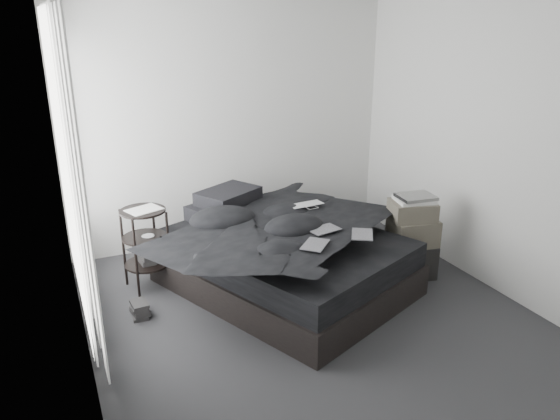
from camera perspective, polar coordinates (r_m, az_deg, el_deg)
name	(u,v)px	position (r m, az deg, el deg)	size (l,w,h in m)	color
floor	(319,324)	(4.68, 4.08, -11.76)	(3.60, 4.20, 0.01)	#2D2D30
wall_back	(231,125)	(6.02, -5.11, 8.80)	(3.60, 0.01, 2.60)	silver
wall_front	(557,300)	(2.64, 26.98, -8.39)	(3.60, 0.01, 2.60)	silver
wall_left	(71,207)	(3.68, -20.97, 0.29)	(0.01, 4.20, 2.60)	silver
wall_right	(503,151)	(5.23, 22.24, 5.69)	(0.01, 4.20, 2.60)	silver
window_left	(64,165)	(4.53, -21.64, 4.41)	(0.02, 2.00, 2.30)	white
curtain_left	(72,173)	(4.55, -20.90, 3.64)	(0.06, 2.12, 2.48)	white
bed	(285,273)	(5.17, 0.54, -6.60)	(1.60, 2.11, 0.29)	black
mattress	(285,248)	(5.06, 0.55, -4.01)	(1.54, 2.05, 0.23)	black
duvet	(289,226)	(4.94, 1.00, -1.68)	(1.56, 1.80, 0.25)	black
pillow_lower	(222,210)	(5.51, -6.08, -0.03)	(0.63, 0.43, 0.14)	black
pillow_upper	(228,196)	(5.50, -5.43, 1.46)	(0.59, 0.41, 0.13)	black
laptop	(309,199)	(5.23, 3.04, 1.14)	(0.34, 0.22, 0.03)	silver
comic_a	(315,236)	(4.41, 3.70, -2.71)	(0.27, 0.17, 0.01)	black
comic_b	(324,220)	(4.71, 4.65, -1.10)	(0.27, 0.17, 0.01)	black
comic_c	(363,225)	(4.64, 8.64, -1.52)	(0.27, 0.17, 0.01)	black
side_stand	(146,249)	(5.23, -13.82, -4.02)	(0.42, 0.42, 0.77)	black
papers	(144,210)	(5.08, -14.02, -0.01)	(0.30, 0.22, 0.02)	white
floor_books	(140,310)	(4.88, -14.43, -10.09)	(0.13, 0.18, 0.13)	black
box_lower	(409,259)	(5.54, 13.33, -5.01)	(0.45, 0.35, 0.34)	black
box_mid	(413,232)	(5.42, 13.72, -2.21)	(0.42, 0.34, 0.26)	#554F43
box_upper	(412,210)	(5.35, 13.67, -0.03)	(0.40, 0.33, 0.18)	#554F43
art_book_white	(414,200)	(5.32, 13.86, 1.05)	(0.35, 0.28, 0.03)	silver
art_book_snake	(416,197)	(5.30, 14.03, 1.36)	(0.34, 0.27, 0.03)	silver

